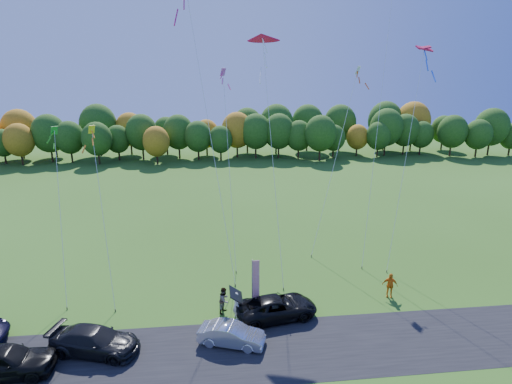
{
  "coord_description": "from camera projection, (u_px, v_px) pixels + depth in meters",
  "views": [
    {
      "loc": [
        -3.29,
        -24.23,
        15.6
      ],
      "look_at": [
        0.0,
        6.0,
        7.0
      ],
      "focal_mm": 28.0,
      "sensor_mm": 36.0,
      "label": 1
    }
  ],
  "objects": [
    {
      "name": "kite_diamond_green",
      "position": [
        60.0,
        215.0,
        29.14
      ],
      "size": [
        2.01,
        6.45,
        12.51
      ],
      "color": "#4C3F33",
      "rests_on": "ground"
    },
    {
      "name": "person_east",
      "position": [
        390.0,
        285.0,
        29.47
      ],
      "size": [
        1.2,
        0.79,
        1.89
      ],
      "primitive_type": "imported",
      "rotation": [
        0.0,
        0.0,
        -0.32
      ],
      "color": "orange",
      "rests_on": "ground"
    },
    {
      "name": "dark_truck_b",
      "position": [
        3.0,
        362.0,
        21.56
      ],
      "size": [
        5.37,
        2.39,
        1.79
      ],
      "primitive_type": "imported",
      "rotation": [
        0.0,
        0.0,
        1.62
      ],
      "color": "black",
      "rests_on": "ground"
    },
    {
      "name": "ground",
      "position": [
        265.0,
        312.0,
        27.77
      ],
      "size": [
        160.0,
        160.0,
        0.0
      ],
      "primitive_type": "plane",
      "color": "#2D5416"
    },
    {
      "name": "feather_flag",
      "position": [
        255.0,
        280.0,
        27.03
      ],
      "size": [
        0.53,
        0.13,
        4.04
      ],
      "color": "#999999",
      "rests_on": "ground"
    },
    {
      "name": "tree_line",
      "position": [
        230.0,
        160.0,
        80.38
      ],
      "size": [
        116.0,
        12.0,
        10.0
      ],
      "primitive_type": null,
      "color": "#1E4711",
      "rests_on": "ground"
    },
    {
      "name": "kite_parafoil_rainbow",
      "position": [
        406.0,
        156.0,
        34.23
      ],
      "size": [
        6.18,
        6.93,
        18.81
      ],
      "color": "#4C3F33",
      "rests_on": "ground"
    },
    {
      "name": "person_tailgate_b",
      "position": [
        224.0,
        300.0,
        27.51
      ],
      "size": [
        1.03,
        1.12,
        1.86
      ],
      "primitive_type": "imported",
      "rotation": [
        0.0,
        0.0,
        1.11
      ],
      "color": "gray",
      "rests_on": "ground"
    },
    {
      "name": "kite_diamond_yellow",
      "position": [
        103.0,
        217.0,
        28.22
      ],
      "size": [
        2.1,
        5.12,
        12.73
      ],
      "color": "#4C3F33",
      "rests_on": "ground"
    },
    {
      "name": "asphalt_strip",
      "position": [
        274.0,
        349.0,
        23.94
      ],
      "size": [
        90.0,
        6.0,
        0.01
      ],
      "primitive_type": "cube",
      "color": "black",
      "rests_on": "ground"
    },
    {
      "name": "person_tailgate_a",
      "position": [
        236.0,
        305.0,
        26.79
      ],
      "size": [
        0.68,
        0.82,
        1.94
      ],
      "primitive_type": "imported",
      "rotation": [
        0.0,
        0.0,
        1.91
      ],
      "color": "silver",
      "rests_on": "ground"
    },
    {
      "name": "silver_sedan",
      "position": [
        232.0,
        334.0,
        24.23
      ],
      "size": [
        4.29,
        2.62,
        1.33
      ],
      "primitive_type": "imported",
      "rotation": [
        0.0,
        0.0,
        1.25
      ],
      "color": "silver",
      "rests_on": "ground"
    },
    {
      "name": "kite_delta_red",
      "position": [
        271.0,
        138.0,
        32.09
      ],
      "size": [
        2.86,
        9.47,
        20.58
      ],
      "color": "#4C3F33",
      "rests_on": "ground"
    },
    {
      "name": "kite_diamond_white",
      "position": [
        335.0,
        162.0,
        36.62
      ],
      "size": [
        5.58,
        5.31,
        17.16
      ],
      "color": "#4C3F33",
      "rests_on": "ground"
    },
    {
      "name": "dark_truck_a",
      "position": [
        95.0,
        341.0,
        23.48
      ],
      "size": [
        5.66,
        3.46,
        1.53
      ],
      "primitive_type": "imported",
      "rotation": [
        0.0,
        0.0,
        1.3
      ],
      "color": "black",
      "rests_on": "ground"
    },
    {
      "name": "kite_diamond_pink",
      "position": [
        229.0,
        167.0,
        33.98
      ],
      "size": [
        1.16,
        6.63,
        16.88
      ],
      "color": "#4C3F33",
      "rests_on": "ground"
    },
    {
      "name": "black_suv",
      "position": [
        277.0,
        307.0,
        26.95
      ],
      "size": [
        5.87,
        3.5,
        1.53
      ],
      "primitive_type": "imported",
      "rotation": [
        0.0,
        0.0,
        1.76
      ],
      "color": "black",
      "rests_on": "ground"
    },
    {
      "name": "kite_delta_blue",
      "position": [
        208.0,
        121.0,
        31.91
      ],
      "size": [
        5.13,
        9.94,
        25.46
      ],
      "color": "#4C3F33",
      "rests_on": "ground"
    },
    {
      "name": "kite_parafoil_orange",
      "position": [
        381.0,
        96.0,
        36.09
      ],
      "size": [
        7.74,
        12.14,
        28.78
      ],
      "color": "#4C3F33",
      "rests_on": "ground"
    }
  ]
}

